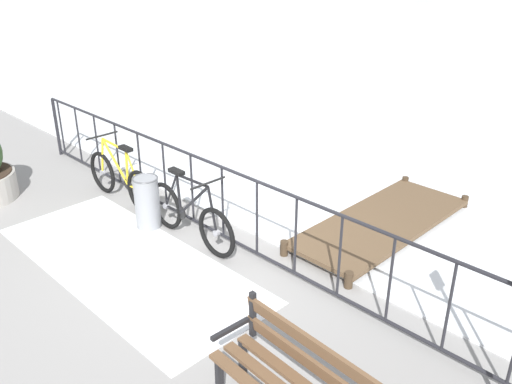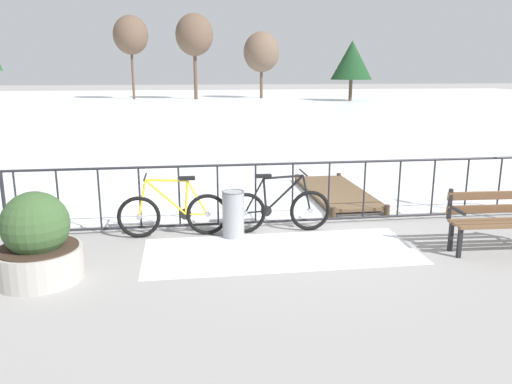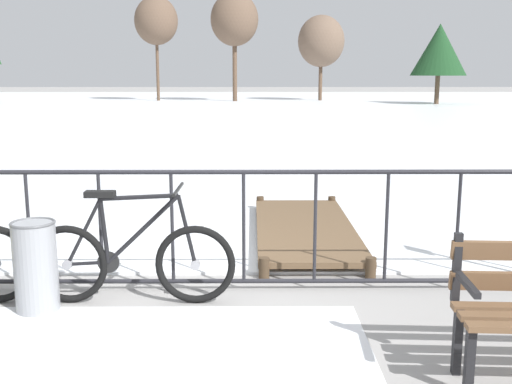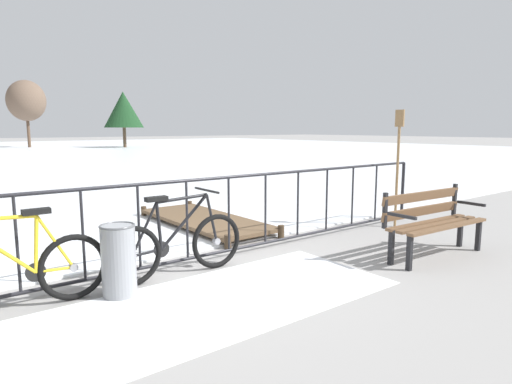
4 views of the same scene
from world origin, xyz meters
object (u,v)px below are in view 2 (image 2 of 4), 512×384
bicycle_near_railing (278,209)px  bicycle_second (174,213)px  park_bench (505,216)px  planter_with_shrub (37,243)px  trash_bin (233,214)px

bicycle_near_railing → bicycle_second: size_ratio=1.00×
bicycle_near_railing → park_bench: 3.32m
planter_with_shrub → bicycle_second: bearing=41.8°
park_bench → bicycle_second: bearing=164.2°
bicycle_near_railing → bicycle_second: same height
park_bench → planter_with_shrub: 6.31m
bicycle_second → trash_bin: 0.93m
bicycle_second → park_bench: size_ratio=1.05×
bicycle_near_railing → bicycle_second: bearing=179.6°
trash_bin → bicycle_second: bearing=169.8°
park_bench → planter_with_shrub: planter_with_shrub is taller
bicycle_second → planter_with_shrub: 2.19m
trash_bin → park_bench: bearing=-17.1°
bicycle_second → trash_bin: size_ratio=2.34×
bicycle_second → bicycle_near_railing: bearing=-0.4°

